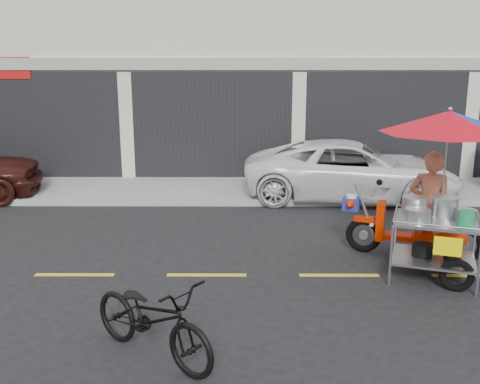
{
  "coord_description": "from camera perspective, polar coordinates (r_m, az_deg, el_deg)",
  "views": [
    {
      "loc": [
        -1.46,
        -7.54,
        3.11
      ],
      "look_at": [
        -1.5,
        0.6,
        1.15
      ],
      "focal_mm": 40.0,
      "sensor_mm": 36.0,
      "label": 1
    }
  ],
  "objects": [
    {
      "name": "ground",
      "position": [
        8.29,
        10.53,
        -8.75
      ],
      "size": [
        90.0,
        90.0,
        0.0
      ],
      "primitive_type": "plane",
      "color": "black"
    },
    {
      "name": "sidewalk",
      "position": [
        13.47,
        6.5,
        0.43
      ],
      "size": [
        45.0,
        3.0,
        0.15
      ],
      "primitive_type": "cube",
      "color": "gray",
      "rests_on": "ground"
    },
    {
      "name": "shophouse_block",
      "position": [
        18.66,
        14.13,
        16.61
      ],
      "size": [
        36.0,
        8.11,
        10.4
      ],
      "color": "beige",
      "rests_on": "ground"
    },
    {
      "name": "centerline",
      "position": [
        8.29,
        10.53,
        -8.72
      ],
      "size": [
        42.0,
        0.1,
        0.01
      ],
      "primitive_type": "cube",
      "color": "gold",
      "rests_on": "ground"
    },
    {
      "name": "white_pickup",
      "position": [
        12.73,
        11.79,
        2.27
      ],
      "size": [
        5.18,
        2.87,
        1.37
      ],
      "primitive_type": "imported",
      "rotation": [
        0.0,
        0.0,
        1.45
      ],
      "color": "white",
      "rests_on": "ground"
    },
    {
      "name": "near_bicycle",
      "position": [
        5.93,
        -9.36,
        -13.11
      ],
      "size": [
        1.78,
        1.6,
        0.94
      ],
      "primitive_type": "imported",
      "rotation": [
        0.0,
        0.0,
        0.89
      ],
      "color": "black",
      "rests_on": "ground"
    },
    {
      "name": "food_vendor_rig",
      "position": [
        8.44,
        20.36,
        2.29
      ],
      "size": [
        2.49,
        2.54,
        2.53
      ],
      "rotation": [
        0.0,
        0.0,
        -0.33
      ],
      "color": "black",
      "rests_on": "ground"
    }
  ]
}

